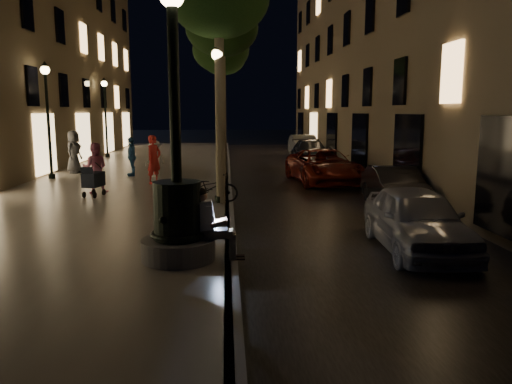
{
  "coord_description": "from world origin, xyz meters",
  "views": [
    {
      "loc": [
        -0.07,
        -7.26,
        2.99
      ],
      "look_at": [
        0.54,
        3.0,
        1.32
      ],
      "focal_mm": 35.0,
      "sensor_mm": 36.0,
      "label": 1
    }
  ],
  "objects": [
    {
      "name": "tree_far",
      "position": [
        -0.22,
        26.0,
        6.43
      ],
      "size": [
        3.0,
        3.0,
        7.5
      ],
      "color": "#6B604C",
      "rests_on": "promenade"
    },
    {
      "name": "lamp_curb_b",
      "position": [
        -0.3,
        16.0,
        3.24
      ],
      "size": [
        0.36,
        0.36,
        4.81
      ],
      "color": "black",
      "rests_on": "promenade"
    },
    {
      "name": "car_front",
      "position": [
        4.0,
        2.98,
        0.69
      ],
      "size": [
        1.87,
        4.16,
        1.39
      ],
      "primitive_type": "imported",
      "rotation": [
        0.0,
        0.0,
        -0.06
      ],
      "color": "#A7A8AE",
      "rests_on": "ground"
    },
    {
      "name": "stroller",
      "position": [
        -4.46,
        9.3,
        0.76
      ],
      "size": [
        0.64,
        1.12,
        1.13
      ],
      "rotation": [
        0.0,
        0.0,
        -0.24
      ],
      "color": "black",
      "rests_on": "promenade"
    },
    {
      "name": "lamp_curb_a",
      "position": [
        -0.3,
        8.0,
        3.24
      ],
      "size": [
        0.36,
        0.36,
        4.81
      ],
      "color": "black",
      "rests_on": "promenade"
    },
    {
      "name": "lamp_left_c",
      "position": [
        -7.4,
        24.0,
        3.24
      ],
      "size": [
        0.36,
        0.36,
        4.81
      ],
      "color": "black",
      "rests_on": "promenade"
    },
    {
      "name": "car_rear",
      "position": [
        4.74,
        21.06,
        0.68
      ],
      "size": [
        2.06,
        4.75,
        1.36
      ],
      "primitive_type": "imported",
      "rotation": [
        0.0,
        0.0,
        -0.03
      ],
      "color": "#2C2C31",
      "rests_on": "ground"
    },
    {
      "name": "pedestrian_dark",
      "position": [
        -7.0,
        15.87,
        1.17
      ],
      "size": [
        0.81,
        1.06,
        1.93
      ],
      "primitive_type": "imported",
      "rotation": [
        0.0,
        0.0,
        1.34
      ],
      "color": "#36373B",
      "rests_on": "promenade"
    },
    {
      "name": "fountain_lamppost",
      "position": [
        -1.0,
        2.0,
        1.21
      ],
      "size": [
        1.4,
        1.4,
        5.21
      ],
      "color": "#59595B",
      "rests_on": "promenade"
    },
    {
      "name": "bicycle",
      "position": [
        -0.56,
        8.15,
        0.65
      ],
      "size": [
        1.79,
        0.9,
        0.9
      ],
      "primitive_type": "imported",
      "rotation": [
        0.0,
        0.0,
        1.39
      ],
      "color": "black",
      "rests_on": "promenade"
    },
    {
      "name": "promenade",
      "position": [
        -4.0,
        15.0,
        0.1
      ],
      "size": [
        8.0,
        45.0,
        0.2
      ],
      "primitive_type": "cube",
      "color": "#68625B",
      "rests_on": "ground"
    },
    {
      "name": "car_third",
      "position": [
        4.0,
        13.33,
        0.71
      ],
      "size": [
        2.82,
        5.32,
        1.43
      ],
      "primitive_type": "imported",
      "rotation": [
        0.0,
        0.0,
        0.09
      ],
      "color": "maroon",
      "rests_on": "ground"
    },
    {
      "name": "pedestrian_pink",
      "position": [
        -4.57,
        10.02,
        1.07
      ],
      "size": [
        0.9,
        0.73,
        1.74
      ],
      "primitive_type": "imported",
      "rotation": [
        0.0,
        0.0,
        3.23
      ],
      "color": "#C2668D",
      "rests_on": "promenade"
    },
    {
      "name": "car_second",
      "position": [
        5.2,
        7.86,
        0.64
      ],
      "size": [
        1.55,
        3.95,
        1.28
      ],
      "primitive_type": "imported",
      "rotation": [
        0.0,
        0.0,
        -0.05
      ],
      "color": "black",
      "rests_on": "ground"
    },
    {
      "name": "lamp_left_b",
      "position": [
        -7.4,
        14.0,
        3.24
      ],
      "size": [
        0.36,
        0.36,
        4.81
      ],
      "color": "black",
      "rests_on": "promenade"
    },
    {
      "name": "cobble_lane",
      "position": [
        3.0,
        15.0,
        0.01
      ],
      "size": [
        6.0,
        45.0,
        0.02
      ],
      "primitive_type": "cube",
      "color": "black",
      "rests_on": "ground"
    },
    {
      "name": "curb_strip",
      "position": [
        0.0,
        15.0,
        0.1
      ],
      "size": [
        0.25,
        45.0,
        0.2
      ],
      "primitive_type": "cube",
      "color": "#59595B",
      "rests_on": "ground"
    },
    {
      "name": "building_right",
      "position": [
        10.0,
        18.0,
        7.5
      ],
      "size": [
        8.0,
        36.0,
        15.0
      ],
      "primitive_type": "cube",
      "color": "#716147",
      "rests_on": "ground"
    },
    {
      "name": "pedestrian_red",
      "position": [
        -2.87,
        12.22,
        1.14
      ],
      "size": [
        0.77,
        0.82,
        1.89
      ],
      "primitive_type": "imported",
      "rotation": [
        0.0,
        0.0,
        0.95
      ],
      "color": "red",
      "rests_on": "promenade"
    },
    {
      "name": "pedestrian_white",
      "position": [
        -3.13,
        14.38,
        0.98
      ],
      "size": [
        1.12,
        1.13,
        1.56
      ],
      "primitive_type": "imported",
      "rotation": [
        0.0,
        0.0,
        3.95
      ],
      "color": "white",
      "rests_on": "promenade"
    },
    {
      "name": "seated_man_laptop",
      "position": [
        -0.39,
        2.0,
        0.92
      ],
      "size": [
        1.01,
        0.34,
        1.38
      ],
      "color": "tan",
      "rests_on": "promenade"
    },
    {
      "name": "pedestrian_blue",
      "position": [
        -4.2,
        14.72,
        1.05
      ],
      "size": [
        0.69,
        1.07,
        1.69
      ],
      "primitive_type": "imported",
      "rotation": [
        0.0,
        0.0,
        5.02
      ],
      "color": "#26548B",
      "rests_on": "promenade"
    },
    {
      "name": "lamp_curb_c",
      "position": [
        -0.3,
        24.0,
        3.24
      ],
      "size": [
        0.36,
        0.36,
        4.81
      ],
      "color": "black",
      "rests_on": "promenade"
    },
    {
      "name": "lamp_curb_d",
      "position": [
        -0.3,
        32.0,
        3.24
      ],
      "size": [
        0.36,
        0.36,
        4.81
      ],
      "color": "black",
      "rests_on": "promenade"
    },
    {
      "name": "ground",
      "position": [
        0.0,
        15.0,
        0.0
      ],
      "size": [
        120.0,
        120.0,
        0.0
      ],
      "primitive_type": "plane",
      "color": "black",
      "rests_on": "ground"
    },
    {
      "name": "tree_third",
      "position": [
        -0.3,
        20.0,
        6.14
      ],
      "size": [
        3.0,
        3.0,
        7.2
      ],
      "color": "#6B604C",
      "rests_on": "promenade"
    },
    {
      "name": "tree_second",
      "position": [
        -0.2,
        14.0,
        6.33
      ],
      "size": [
        3.0,
        3.0,
        7.4
      ],
      "color": "#6B604C",
      "rests_on": "promenade"
    },
    {
      "name": "car_fifth",
      "position": [
        5.1,
        25.87,
        0.72
      ],
      "size": [
        1.62,
        4.41,
        1.44
      ],
      "primitive_type": "imported",
      "rotation": [
        0.0,
        0.0,
        0.02
      ],
      "color": "gray",
      "rests_on": "ground"
    }
  ]
}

